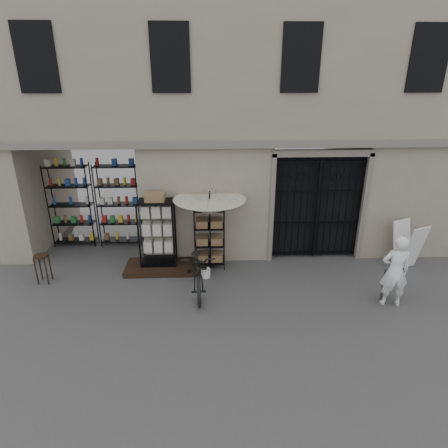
{
  "coord_description": "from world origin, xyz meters",
  "views": [
    {
      "loc": [
        -1.14,
        -7.34,
        4.85
      ],
      "look_at": [
        -0.8,
        1.4,
        1.35
      ],
      "focal_mm": 30.0,
      "sensor_mm": 36.0,
      "label": 1
    }
  ],
  "objects_px": {
    "wooden_stool": "(43,268)",
    "shopkeeper": "(389,304)",
    "display_cabinet": "(158,236)",
    "white_bucket": "(206,273)",
    "bicycle": "(199,289)",
    "wire_rack": "(209,237)",
    "steel_bollard": "(385,285)",
    "market_umbrella": "(210,202)",
    "easel_sign": "(408,245)"
  },
  "relations": [
    {
      "from": "white_bucket",
      "to": "wooden_stool",
      "type": "bearing_deg",
      "value": -178.69
    },
    {
      "from": "bicycle",
      "to": "steel_bollard",
      "type": "xyz_separation_m",
      "value": [
        4.28,
        -0.65,
        0.4
      ]
    },
    {
      "from": "market_umbrella",
      "to": "easel_sign",
      "type": "relative_size",
      "value": 2.09
    },
    {
      "from": "steel_bollard",
      "to": "shopkeeper",
      "type": "bearing_deg",
      "value": -64.91
    },
    {
      "from": "wire_rack",
      "to": "easel_sign",
      "type": "bearing_deg",
      "value": 18.52
    },
    {
      "from": "wooden_stool",
      "to": "shopkeeper",
      "type": "relative_size",
      "value": 0.44
    },
    {
      "from": "wire_rack",
      "to": "wooden_stool",
      "type": "xyz_separation_m",
      "value": [
        -4.14,
        -0.7,
        -0.47
      ]
    },
    {
      "from": "display_cabinet",
      "to": "wooden_stool",
      "type": "xyz_separation_m",
      "value": [
        -2.79,
        -0.63,
        -0.55
      ]
    },
    {
      "from": "white_bucket",
      "to": "bicycle",
      "type": "height_order",
      "value": "bicycle"
    },
    {
      "from": "wire_rack",
      "to": "wooden_stool",
      "type": "distance_m",
      "value": 4.22
    },
    {
      "from": "white_bucket",
      "to": "bicycle",
      "type": "distance_m",
      "value": 0.62
    },
    {
      "from": "wire_rack",
      "to": "bicycle",
      "type": "height_order",
      "value": "wire_rack"
    },
    {
      "from": "steel_bollard",
      "to": "bicycle",
      "type": "bearing_deg",
      "value": 171.37
    },
    {
      "from": "display_cabinet",
      "to": "market_umbrella",
      "type": "bearing_deg",
      "value": -12.11
    },
    {
      "from": "bicycle",
      "to": "shopkeeper",
      "type": "xyz_separation_m",
      "value": [
        4.35,
        -0.8,
        0.0
      ]
    },
    {
      "from": "white_bucket",
      "to": "easel_sign",
      "type": "xyz_separation_m",
      "value": [
        5.36,
        0.33,
        0.53
      ]
    },
    {
      "from": "steel_bollard",
      "to": "market_umbrella",
      "type": "bearing_deg",
      "value": 157.26
    },
    {
      "from": "wire_rack",
      "to": "shopkeeper",
      "type": "bearing_deg",
      "value": -4.53
    },
    {
      "from": "wire_rack",
      "to": "steel_bollard",
      "type": "bearing_deg",
      "value": -3.12
    },
    {
      "from": "bicycle",
      "to": "shopkeeper",
      "type": "distance_m",
      "value": 4.42
    },
    {
      "from": "white_bucket",
      "to": "bicycle",
      "type": "bearing_deg",
      "value": -106.4
    },
    {
      "from": "bicycle",
      "to": "steel_bollard",
      "type": "bearing_deg",
      "value": -12.75
    },
    {
      "from": "display_cabinet",
      "to": "market_umbrella",
      "type": "height_order",
      "value": "market_umbrella"
    },
    {
      "from": "shopkeeper",
      "to": "easel_sign",
      "type": "height_order",
      "value": "easel_sign"
    },
    {
      "from": "wire_rack",
      "to": "wooden_stool",
      "type": "bearing_deg",
      "value": -148.69
    },
    {
      "from": "bicycle",
      "to": "easel_sign",
      "type": "relative_size",
      "value": 1.71
    },
    {
      "from": "display_cabinet",
      "to": "wire_rack",
      "type": "distance_m",
      "value": 1.35
    },
    {
      "from": "bicycle",
      "to": "wooden_stool",
      "type": "distance_m",
      "value": 3.91
    },
    {
      "from": "steel_bollard",
      "to": "shopkeeper",
      "type": "relative_size",
      "value": 0.47
    },
    {
      "from": "display_cabinet",
      "to": "shopkeeper",
      "type": "relative_size",
      "value": 1.13
    },
    {
      "from": "bicycle",
      "to": "steel_bollard",
      "type": "distance_m",
      "value": 4.34
    },
    {
      "from": "market_umbrella",
      "to": "bicycle",
      "type": "xyz_separation_m",
      "value": [
        -0.3,
        -1.02,
        -1.87
      ]
    },
    {
      "from": "wooden_stool",
      "to": "steel_bollard",
      "type": "distance_m",
      "value": 8.21
    },
    {
      "from": "easel_sign",
      "to": "white_bucket",
      "type": "bearing_deg",
      "value": 160.8
    },
    {
      "from": "wooden_stool",
      "to": "shopkeeper",
      "type": "height_order",
      "value": "wooden_stool"
    },
    {
      "from": "steel_bollard",
      "to": "shopkeeper",
      "type": "height_order",
      "value": "steel_bollard"
    },
    {
      "from": "wire_rack",
      "to": "steel_bollard",
      "type": "xyz_separation_m",
      "value": [
        4.0,
        -1.84,
        -0.46
      ]
    },
    {
      "from": "display_cabinet",
      "to": "white_bucket",
      "type": "height_order",
      "value": "display_cabinet"
    },
    {
      "from": "shopkeeper",
      "to": "steel_bollard",
      "type": "bearing_deg",
      "value": -59.56
    },
    {
      "from": "bicycle",
      "to": "easel_sign",
      "type": "bearing_deg",
      "value": 5.19
    },
    {
      "from": "wire_rack",
      "to": "market_umbrella",
      "type": "bearing_deg",
      "value": -62.49
    },
    {
      "from": "display_cabinet",
      "to": "easel_sign",
      "type": "xyz_separation_m",
      "value": [
        6.61,
        -0.21,
        -0.29
      ]
    },
    {
      "from": "market_umbrella",
      "to": "wooden_stool",
      "type": "height_order",
      "value": "market_umbrella"
    },
    {
      "from": "market_umbrella",
      "to": "shopkeeper",
      "type": "relative_size",
      "value": 1.55
    },
    {
      "from": "steel_bollard",
      "to": "easel_sign",
      "type": "xyz_separation_m",
      "value": [
        1.26,
        1.56,
        0.25
      ]
    },
    {
      "from": "bicycle",
      "to": "wire_rack",
      "type": "bearing_deg",
      "value": 72.67
    },
    {
      "from": "easel_sign",
      "to": "steel_bollard",
      "type": "bearing_deg",
      "value": -151.66
    },
    {
      "from": "white_bucket",
      "to": "easel_sign",
      "type": "relative_size",
      "value": 0.19
    },
    {
      "from": "wooden_stool",
      "to": "shopkeeper",
      "type": "distance_m",
      "value": 8.32
    },
    {
      "from": "display_cabinet",
      "to": "wire_rack",
      "type": "relative_size",
      "value": 1.08
    }
  ]
}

